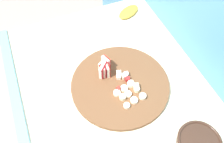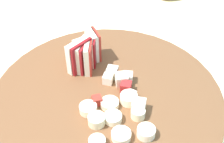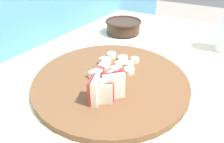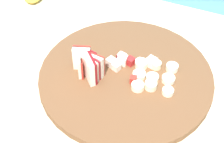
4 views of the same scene
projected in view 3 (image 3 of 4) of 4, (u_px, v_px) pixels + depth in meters
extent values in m
cube|color=#4C8EB2|center=(48.00, 81.00, 0.80)|extent=(2.40, 0.04, 1.43)
cylinder|color=brown|center=(111.00, 79.00, 0.50)|extent=(0.39, 0.39, 0.02)
cube|color=#B22D23|center=(106.00, 93.00, 0.40)|extent=(0.02, 0.03, 0.05)
cube|color=beige|center=(106.00, 95.00, 0.39)|extent=(0.03, 0.04, 0.05)
cube|color=maroon|center=(113.00, 85.00, 0.41)|extent=(0.04, 0.04, 0.06)
cube|color=white|center=(114.00, 87.00, 0.41)|extent=(0.04, 0.04, 0.06)
cube|color=maroon|center=(108.00, 85.00, 0.41)|extent=(0.05, 0.03, 0.06)
cube|color=#EFE5CC|center=(110.00, 87.00, 0.41)|extent=(0.05, 0.03, 0.06)
cube|color=maroon|center=(97.00, 87.00, 0.41)|extent=(0.04, 0.01, 0.06)
cube|color=beige|center=(99.00, 88.00, 0.41)|extent=(0.04, 0.02, 0.06)
cube|color=#B22D23|center=(106.00, 82.00, 0.42)|extent=(0.04, 0.01, 0.06)
cube|color=beige|center=(108.00, 83.00, 0.42)|extent=(0.04, 0.01, 0.06)
cube|color=#B22D23|center=(92.00, 90.00, 0.40)|extent=(0.04, 0.02, 0.06)
cube|color=#EFE5CC|center=(96.00, 91.00, 0.40)|extent=(0.04, 0.03, 0.06)
cube|color=#EFE5CC|center=(102.00, 67.00, 0.52)|extent=(0.02, 0.02, 0.01)
cube|color=white|center=(104.00, 78.00, 0.47)|extent=(0.02, 0.02, 0.02)
cube|color=white|center=(92.00, 75.00, 0.49)|extent=(0.02, 0.02, 0.02)
cube|color=#EFE5CC|center=(98.00, 74.00, 0.49)|extent=(0.02, 0.02, 0.02)
cube|color=maroon|center=(94.00, 76.00, 0.48)|extent=(0.02, 0.02, 0.02)
cube|color=#EFE5CC|center=(104.00, 61.00, 0.54)|extent=(0.03, 0.03, 0.02)
cube|color=#EFE5CC|center=(97.00, 76.00, 0.48)|extent=(0.02, 0.02, 0.01)
cube|color=#B22D23|center=(121.00, 72.00, 0.50)|extent=(0.02, 0.02, 0.01)
cube|color=#A32323|center=(100.00, 71.00, 0.50)|extent=(0.02, 0.02, 0.02)
cube|color=beige|center=(98.00, 80.00, 0.46)|extent=(0.02, 0.02, 0.02)
cylinder|color=#F4EAC6|center=(129.00, 71.00, 0.51)|extent=(0.03, 0.03, 0.01)
cylinder|color=beige|center=(129.00, 65.00, 0.53)|extent=(0.03, 0.03, 0.02)
cylinder|color=white|center=(135.00, 60.00, 0.56)|extent=(0.02, 0.02, 0.01)
cylinder|color=white|center=(116.00, 69.00, 0.51)|extent=(0.03, 0.03, 0.01)
cylinder|color=white|center=(120.00, 64.00, 0.54)|extent=(0.03, 0.03, 0.01)
cylinder|color=white|center=(123.00, 58.00, 0.57)|extent=(0.03, 0.03, 0.01)
cylinder|color=white|center=(104.00, 66.00, 0.52)|extent=(0.03, 0.03, 0.02)
cylinder|color=beige|center=(107.00, 60.00, 0.55)|extent=(0.02, 0.02, 0.02)
cylinder|color=white|center=(112.00, 55.00, 0.58)|extent=(0.03, 0.03, 0.01)
cylinder|color=#382319|center=(123.00, 32.00, 0.80)|extent=(0.08, 0.08, 0.01)
cylinder|color=#382319|center=(123.00, 27.00, 0.79)|extent=(0.14, 0.14, 0.04)
torus|color=#382319|center=(123.00, 21.00, 0.77)|extent=(0.15, 0.15, 0.01)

